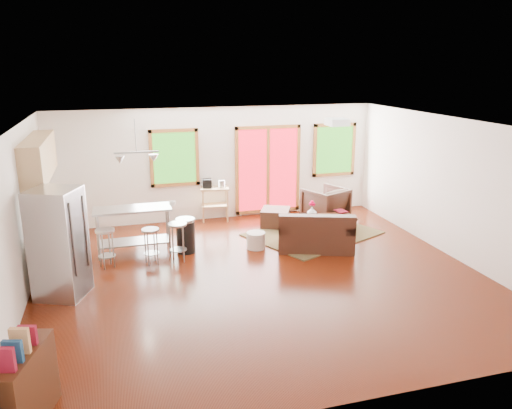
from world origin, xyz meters
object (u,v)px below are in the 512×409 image
object	(u,v)px
island	(133,222)
kitchen_cart	(214,192)
rug	(313,234)
loveseat	(316,234)
armchair	(325,203)
refrigerator	(59,243)
ottoman	(275,218)
coffee_table	(331,219)

from	to	relation	value
island	kitchen_cart	distance (m)	2.51
rug	loveseat	size ratio (longest dim) A/B	1.53
armchair	kitchen_cart	distance (m)	2.59
armchair	refrigerator	size ratio (longest dim) A/B	0.50
armchair	ottoman	world-z (taller)	armchair
refrigerator	island	size ratio (longest dim) A/B	1.20
rug	island	size ratio (longest dim) A/B	1.74
loveseat	armchair	size ratio (longest dim) A/B	1.88
coffee_table	armchair	world-z (taller)	armchair
island	refrigerator	bearing A→B (deg)	-127.24
loveseat	armchair	bearing A→B (deg)	79.89
armchair	ottoman	xyz separation A→B (m)	(-1.23, -0.07, -0.24)
rug	coffee_table	bearing A→B (deg)	-14.23
rug	coffee_table	distance (m)	0.50
rug	island	bearing A→B (deg)	-178.72
ottoman	coffee_table	bearing A→B (deg)	-40.51
loveseat	rug	bearing A→B (deg)	89.95
loveseat	coffee_table	size ratio (longest dim) A/B	1.66
coffee_table	kitchen_cart	xyz separation A→B (m)	(-2.21, 1.65, 0.34)
rug	coffee_table	xyz separation A→B (m)	(0.36, -0.09, 0.33)
refrigerator	island	bearing A→B (deg)	75.62
armchair	ottoman	bearing A→B (deg)	-20.44
ottoman	refrigerator	bearing A→B (deg)	-151.25
ottoman	kitchen_cart	world-z (taller)	kitchen_cart
armchair	kitchen_cart	xyz separation A→B (m)	(-2.47, 0.75, 0.24)
rug	kitchen_cart	bearing A→B (deg)	139.78
rug	ottoman	world-z (taller)	ottoman
ottoman	island	distance (m)	3.26
armchair	rug	bearing A→B (deg)	28.60
coffee_table	island	distance (m)	4.11
refrigerator	island	world-z (taller)	refrigerator
coffee_table	kitchen_cart	distance (m)	2.77
kitchen_cart	rug	bearing A→B (deg)	-40.22
rug	armchair	xyz separation A→B (m)	(0.62, 0.80, 0.43)
kitchen_cart	loveseat	bearing A→B (deg)	-56.97
refrigerator	island	distance (m)	1.95
ottoman	rug	bearing A→B (deg)	-50.53
loveseat	refrigerator	world-z (taller)	refrigerator
armchair	refrigerator	bearing A→B (deg)	0.09
loveseat	kitchen_cart	world-z (taller)	kitchen_cart
rug	kitchen_cart	xyz separation A→B (m)	(-1.84, 1.56, 0.67)
island	armchair	bearing A→B (deg)	11.51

